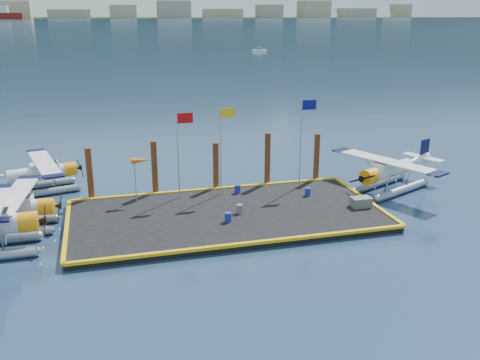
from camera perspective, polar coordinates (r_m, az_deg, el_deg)
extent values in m
plane|color=#19284C|center=(35.09, -1.42, -4.13)|extent=(4000.00, 4000.00, 0.00)
cube|color=black|center=(35.01, -1.43, -3.83)|extent=(20.00, 10.00, 0.40)
cube|color=black|center=(1131.78, -15.27, 16.44)|extent=(3000.00, 500.00, 0.30)
cone|color=black|center=(1582.30, -17.28, 16.46)|extent=(1300.00, 1300.00, 430.00)
cone|color=black|center=(1524.27, -1.51, 17.19)|extent=(1100.00, 1100.00, 360.00)
cone|color=#45585C|center=(2356.80, 3.91, 17.33)|extent=(1300.00, 1300.00, 560.00)
cone|color=#45585C|center=(2379.65, 11.90, 17.02)|extent=(1000.00, 1000.00, 420.00)
cylinder|color=orange|center=(32.42, -21.63, -4.17)|extent=(1.02, 1.18, 1.17)
cube|color=black|center=(32.33, -20.13, -4.06)|extent=(0.08, 2.24, 1.13)
cylinder|color=gray|center=(36.96, -23.24, -4.03)|extent=(5.54, 1.13, 0.53)
cylinder|color=gray|center=(35.20, -23.97, -5.20)|extent=(5.54, 1.13, 0.53)
cylinder|color=silver|center=(35.62, -23.55, -2.80)|extent=(4.22, 1.42, 0.98)
cube|color=silver|center=(35.39, -22.78, -2.30)|extent=(2.05, 1.19, 0.80)
cube|color=black|center=(35.26, -22.40, -2.01)|extent=(1.34, 1.06, 0.49)
cylinder|color=orange|center=(35.08, -19.91, -2.67)|extent=(1.00, 1.12, 1.03)
cube|color=black|center=(34.94, -18.69, -2.62)|extent=(0.27, 1.97, 1.00)
cube|color=silver|center=(35.25, -22.87, -1.62)|extent=(2.19, 8.11, 0.11)
cube|color=black|center=(38.79, -21.59, 0.23)|extent=(1.41, 0.94, 0.12)
cylinder|color=gray|center=(43.57, -21.04, -0.56)|extent=(5.59, 1.81, 0.54)
cylinder|color=gray|center=(41.68, -20.66, -1.32)|extent=(5.59, 1.81, 0.54)
cylinder|color=silver|center=(42.30, -20.79, 0.67)|extent=(4.33, 1.93, 1.00)
cube|color=silver|center=(42.28, -20.12, 1.18)|extent=(2.17, 1.43, 0.81)
cube|color=black|center=(42.26, -19.78, 1.47)|extent=(1.45, 1.22, 0.50)
cylinder|color=orange|center=(42.62, -17.68, 1.12)|extent=(1.12, 1.23, 1.05)
cube|color=black|center=(42.76, -16.67, 1.26)|extent=(0.51, 1.97, 1.02)
cube|color=silver|center=(42.16, -20.18, 1.77)|extent=(3.19, 8.24, 0.11)
cube|color=black|center=(45.90, -20.93, 2.93)|extent=(1.51, 1.10, 0.12)
cube|color=black|center=(38.44, -19.28, 0.39)|extent=(1.51, 1.10, 0.12)
cylinder|color=gray|center=(41.46, 16.93, -1.01)|extent=(5.71, 3.04, 0.58)
cylinder|color=gray|center=(42.59, 14.56, -0.31)|extent=(5.71, 3.04, 0.58)
cylinder|color=silver|center=(41.48, 15.72, 1.01)|extent=(4.55, 2.85, 1.07)
cube|color=silver|center=(40.92, 15.29, 1.32)|extent=(2.39, 1.86, 0.87)
cube|color=black|center=(40.64, 15.08, 1.51)|extent=(1.66, 1.49, 0.53)
cylinder|color=orange|center=(39.50, 13.62, 0.35)|extent=(1.35, 1.43, 1.13)
cube|color=black|center=(38.86, 12.88, 0.12)|extent=(0.96, 1.99, 1.09)
cube|color=silver|center=(40.80, 15.35, 1.97)|extent=(4.97, 8.54, 0.12)
cube|color=black|center=(38.68, 20.36, 0.63)|extent=(1.69, 1.40, 0.13)
cube|color=black|center=(43.21, 10.85, 3.15)|extent=(1.69, 1.40, 0.13)
cube|color=black|center=(44.91, 19.10, 3.10)|extent=(1.02, 0.55, 1.65)
cube|color=silver|center=(44.98, 18.95, 2.30)|extent=(2.17, 3.36, 0.10)
cylinder|color=#5E5E63|center=(34.77, -0.04, -3.10)|extent=(0.42, 0.42, 0.59)
cylinder|color=#1B2598|center=(38.38, 7.23, -1.24)|extent=(0.40, 0.40, 0.56)
cylinder|color=#1B2598|center=(33.42, -1.29, -3.98)|extent=(0.42, 0.42, 0.59)
cylinder|color=#1B2598|center=(38.61, -0.26, -0.95)|extent=(0.42, 0.42, 0.59)
cube|color=#5E5E63|center=(36.82, 12.77, -2.30)|extent=(1.30, 0.87, 0.65)
cylinder|color=#9C9BA4|center=(37.11, -6.61, 2.52)|extent=(0.08, 0.08, 6.00)
cube|color=#B40B0E|center=(36.60, -5.90, 6.59)|extent=(1.10, 0.03, 0.70)
cylinder|color=#9C9BA4|center=(37.62, -2.09, 2.99)|extent=(0.08, 0.08, 6.20)
cube|color=gold|center=(37.14, -1.31, 7.15)|extent=(1.10, 0.03, 0.70)
cylinder|color=#9C9BA4|center=(39.31, 6.48, 3.76)|extent=(0.08, 0.08, 6.50)
cube|color=navy|center=(38.92, 7.38, 7.95)|extent=(1.10, 0.03, 0.70)
cylinder|color=#9C9BA4|center=(37.24, -11.09, -0.05)|extent=(0.07, 0.07, 3.00)
cone|color=orange|center=(36.88, -10.45, 2.08)|extent=(1.40, 0.44, 0.44)
cylinder|color=#472614|center=(38.69, -15.71, 0.44)|extent=(0.44, 0.44, 4.00)
cylinder|color=#472614|center=(38.82, -9.09, 1.10)|extent=(0.44, 0.44, 4.20)
cylinder|color=#472614|center=(39.55, -2.59, 1.32)|extent=(0.44, 0.44, 3.80)
cylinder|color=#472614|center=(40.49, 2.94, 2.07)|extent=(0.44, 0.44, 4.30)
cylinder|color=#472614|center=(41.90, 8.16, 2.23)|extent=(0.44, 0.44, 4.00)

